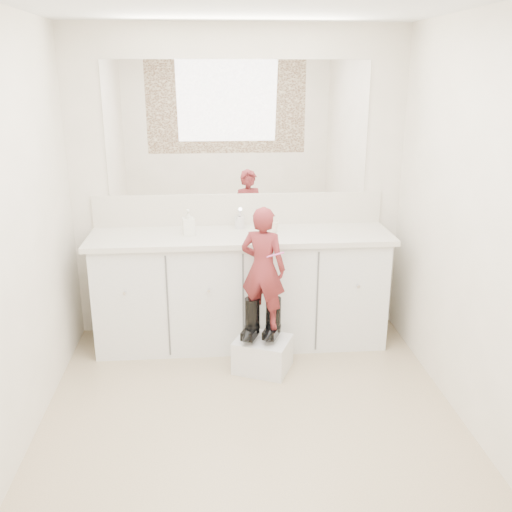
{
  "coord_description": "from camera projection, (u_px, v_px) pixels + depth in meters",
  "views": [
    {
      "loc": [
        -0.21,
        -2.92,
        2.07
      ],
      "look_at": [
        0.08,
        0.81,
        0.84
      ],
      "focal_mm": 40.0,
      "sensor_mm": 36.0,
      "label": 1
    }
  ],
  "objects": [
    {
      "name": "wall_right",
      "position": [
        487.0,
        234.0,
        3.15
      ],
      "size": [
        0.0,
        3.0,
        3.0
      ],
      "primitive_type": "plane",
      "rotation": [
        1.57,
        0.0,
        -1.57
      ],
      "color": "beige",
      "rests_on": "floor"
    },
    {
      "name": "vanity_cabinet",
      "position": [
        241.0,
        291.0,
        4.45
      ],
      "size": [
        2.2,
        0.55,
        0.85
      ],
      "primitive_type": "cube",
      "color": "silver",
      "rests_on": "floor"
    },
    {
      "name": "countertop",
      "position": [
        241.0,
        236.0,
        4.3
      ],
      "size": [
        2.28,
        0.58,
        0.04
      ],
      "primitive_type": "cube",
      "color": "beige",
      "rests_on": "vanity_cabinet"
    },
    {
      "name": "dot_panel",
      "position": [
        294.0,
        236.0,
        1.5
      ],
      "size": [
        2.0,
        0.01,
        1.2
      ],
      "primitive_type": "cube",
      "color": "#472819",
      "rests_on": "wall_front"
    },
    {
      "name": "mirror",
      "position": [
        238.0,
        129.0,
        4.32
      ],
      "size": [
        2.0,
        0.02,
        1.0
      ],
      "primitive_type": "cube",
      "color": "white",
      "rests_on": "wall_back"
    },
    {
      "name": "boot_right",
      "position": [
        273.0,
        318.0,
        4.03
      ],
      "size": [
        0.19,
        0.24,
        0.31
      ],
      "primitive_type": null,
      "rotation": [
        0.0,
        0.0,
        -0.41
      ],
      "color": "black",
      "rests_on": "step_stool"
    },
    {
      "name": "toothbrush",
      "position": [
        274.0,
        255.0,
        3.81
      ],
      "size": [
        0.13,
        0.06,
        0.06
      ],
      "primitive_type": "cylinder",
      "rotation": [
        0.0,
        1.22,
        -0.41
      ],
      "color": "#E759B1",
      "rests_on": "toddler"
    },
    {
      "name": "wall_front",
      "position": [
        291.0,
        388.0,
        1.63
      ],
      "size": [
        2.6,
        0.0,
        2.6
      ],
      "primitive_type": "plane",
      "rotation": [
        -1.57,
        0.0,
        0.0
      ],
      "color": "beige",
      "rests_on": "floor"
    },
    {
      "name": "wall_back",
      "position": [
        238.0,
        186.0,
        4.47
      ],
      "size": [
        2.6,
        0.0,
        2.6
      ],
      "primitive_type": "plane",
      "rotation": [
        1.57,
        0.0,
        0.0
      ],
      "color": "beige",
      "rests_on": "floor"
    },
    {
      "name": "cup",
      "position": [
        273.0,
        227.0,
        4.33
      ],
      "size": [
        0.1,
        0.1,
        0.08
      ],
      "primitive_type": "imported",
      "rotation": [
        0.0,
        0.0,
        -0.08
      ],
      "color": "beige",
      "rests_on": "countertop"
    },
    {
      "name": "boot_left",
      "position": [
        252.0,
        319.0,
        4.02
      ],
      "size": [
        0.19,
        0.24,
        0.31
      ],
      "primitive_type": null,
      "rotation": [
        0.0,
        0.0,
        -0.41
      ],
      "color": "black",
      "rests_on": "step_stool"
    },
    {
      "name": "step_stool",
      "position": [
        263.0,
        354.0,
        4.1
      ],
      "size": [
        0.47,
        0.43,
        0.24
      ],
      "primitive_type": "cube",
      "rotation": [
        0.0,
        0.0,
        -0.41
      ],
      "color": "silver",
      "rests_on": "floor"
    },
    {
      "name": "backsplash",
      "position": [
        239.0,
        209.0,
        4.52
      ],
      "size": [
        2.28,
        0.03,
        0.25
      ],
      "primitive_type": "cube",
      "color": "beige",
      "rests_on": "countertop"
    },
    {
      "name": "wall_left",
      "position": [
        3.0,
        245.0,
        2.95
      ],
      "size": [
        0.0,
        3.0,
        3.0
      ],
      "primitive_type": "plane",
      "rotation": [
        1.57,
        0.0,
        1.57
      ],
      "color": "beige",
      "rests_on": "floor"
    },
    {
      "name": "toddler",
      "position": [
        263.0,
        268.0,
        3.9
      ],
      "size": [
        0.37,
        0.32,
        0.87
      ],
      "primitive_type": "imported",
      "rotation": [
        0.0,
        0.0,
        2.73
      ],
      "color": "#AB343A",
      "rests_on": "step_stool"
    },
    {
      "name": "faucet",
      "position": [
        240.0,
        222.0,
        4.43
      ],
      "size": [
        0.08,
        0.08,
        0.1
      ],
      "primitive_type": "cylinder",
      "color": "silver",
      "rests_on": "countertop"
    },
    {
      "name": "soap_bottle",
      "position": [
        189.0,
        222.0,
        4.25
      ],
      "size": [
        0.1,
        0.1,
        0.19
      ],
      "primitive_type": "imported",
      "rotation": [
        0.0,
        0.0,
        0.13
      ],
      "color": "white",
      "rests_on": "countertop"
    },
    {
      "name": "floor",
      "position": [
        253.0,
        431.0,
        3.42
      ],
      "size": [
        3.0,
        3.0,
        0.0
      ],
      "primitive_type": "plane",
      "color": "#9A8864",
      "rests_on": "ground"
    }
  ]
}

